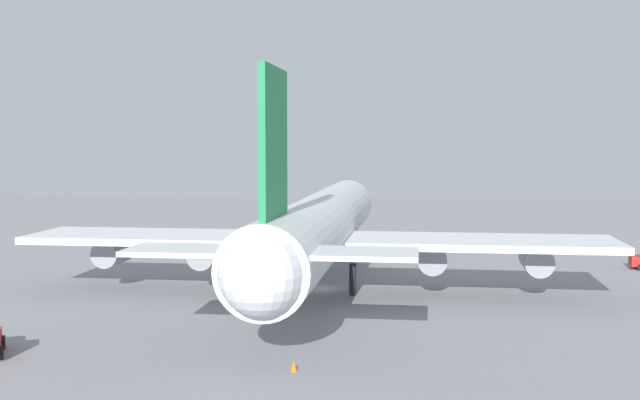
% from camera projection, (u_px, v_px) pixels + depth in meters
% --- Properties ---
extents(ground_plane, '(260.34, 260.34, 0.00)m').
position_uv_depth(ground_plane, '(320.00, 289.00, 81.22)').
color(ground_plane, gray).
extents(cargo_airplane, '(65.08, 57.75, 20.33)m').
position_uv_depth(cargo_airplane, '(320.00, 228.00, 80.56)').
color(cargo_airplane, silver).
rests_on(cargo_airplane, ground_plane).
extents(safety_cone_nose, '(0.54, 0.54, 0.78)m').
position_uv_depth(safety_cone_nose, '(338.00, 247.00, 110.33)').
color(safety_cone_nose, orange).
rests_on(safety_cone_nose, ground_plane).
extents(safety_cone_tail, '(0.49, 0.49, 0.70)m').
position_uv_depth(safety_cone_tail, '(294.00, 366.00, 51.96)').
color(safety_cone_tail, orange).
rests_on(safety_cone_tail, ground_plane).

